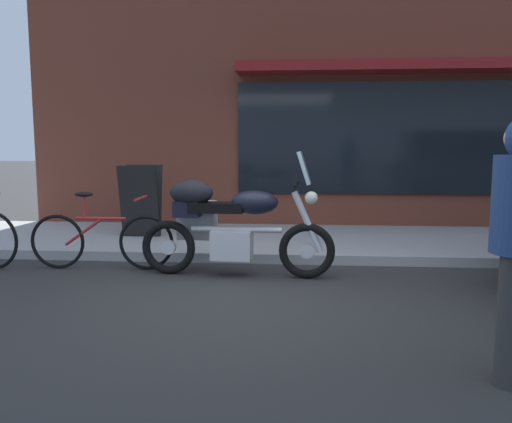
{
  "coord_description": "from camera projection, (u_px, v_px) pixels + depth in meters",
  "views": [
    {
      "loc": [
        0.51,
        -4.78,
        1.45
      ],
      "look_at": [
        0.04,
        0.98,
        0.7
      ],
      "focal_mm": 36.27,
      "sensor_mm": 36.0,
      "label": 1
    }
  ],
  "objects": [
    {
      "name": "parked_bicycle",
      "position": [
        101.0,
        239.0,
        6.02
      ],
      "size": [
        1.7,
        0.48,
        0.91
      ],
      "color": "black",
      "rests_on": "ground_plane"
    },
    {
      "name": "sandwich_board_sign",
      "position": [
        141.0,
        201.0,
        7.5
      ],
      "size": [
        0.55,
        0.43,
        1.03
      ],
      "color": "black",
      "rests_on": "sidewalk_curb"
    },
    {
      "name": "ground_plane",
      "position": [
        243.0,
        297.0,
        4.95
      ],
      "size": [
        80.0,
        80.0,
        0.0
      ],
      "primitive_type": "plane",
      "color": "#2C2C2C"
    },
    {
      "name": "touring_motorcycle",
      "position": [
        225.0,
        222.0,
        5.71
      ],
      "size": [
        2.16,
        0.73,
        1.38
      ],
      "color": "black",
      "rests_on": "ground_plane"
    }
  ]
}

